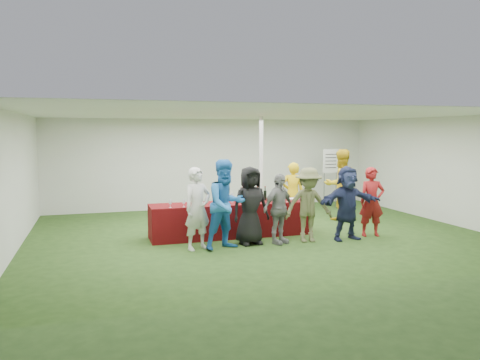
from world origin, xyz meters
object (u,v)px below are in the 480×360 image
object	(u,v)px
customer_0	(198,209)
customer_4	(308,205)
serving_table	(231,219)
staff_back	(340,185)
customer_5	(347,203)
dump_bucket	(305,197)
customer_1	(226,204)
customer_2	(250,206)
customer_6	(372,202)
wine_list_sign	(331,165)
staff_pourer	(293,194)
customer_3	(279,209)

from	to	relation	value
customer_0	customer_4	world-z (taller)	customer_0
serving_table	staff_back	size ratio (longest dim) A/B	1.93
customer_5	customer_4	bearing A→B (deg)	169.82
dump_bucket	staff_back	world-z (taller)	staff_back
customer_1	customer_5	bearing A→B (deg)	-17.79
customer_2	customer_6	bearing A→B (deg)	-8.50
wine_list_sign	customer_0	xyz separation A→B (m)	(-4.84, -3.62, -0.50)
staff_pourer	customer_5	xyz separation A→B (m)	(0.44, -1.89, 0.02)
wine_list_sign	staff_pourer	distance (m)	2.83
customer_1	customer_6	size ratio (longest dim) A/B	1.16
serving_table	wine_list_sign	size ratio (longest dim) A/B	2.00
staff_pourer	customer_4	xyz separation A→B (m)	(-0.44, -1.81, 0.01)
customer_4	customer_5	distance (m)	0.88
wine_list_sign	customer_5	xyz separation A→B (m)	(-1.61, -3.77, -0.52)
customer_1	customer_4	distance (m)	1.81
customer_0	customer_4	distance (m)	2.36
staff_pourer	customer_4	size ratio (longest dim) A/B	0.99
customer_3	customer_4	world-z (taller)	customer_4
customer_4	customer_5	bearing A→B (deg)	1.87
customer_2	dump_bucket	bearing A→B (deg)	15.55
serving_table	customer_6	distance (m)	3.14
customer_0	serving_table	bearing A→B (deg)	21.35
wine_list_sign	dump_bucket	bearing A→B (deg)	-127.23
customer_1	customer_2	bearing A→B (deg)	4.04
serving_table	dump_bucket	size ratio (longest dim) A/B	14.84
wine_list_sign	staff_back	size ratio (longest dim) A/B	0.97
staff_pourer	customer_0	bearing A→B (deg)	52.22
wine_list_sign	customer_1	bearing A→B (deg)	-138.85
staff_pourer	customer_0	xyz separation A→B (m)	(-2.79, -1.74, 0.03)
staff_back	customer_6	distance (m)	1.97
dump_bucket	customer_1	world-z (taller)	customer_1
staff_pourer	customer_1	bearing A→B (deg)	60.06
wine_list_sign	customer_4	xyz separation A→B (m)	(-2.49, -3.69, -0.53)
dump_bucket	staff_back	distance (m)	2.03
wine_list_sign	serving_table	bearing A→B (deg)	-145.37
serving_table	customer_1	distance (m)	1.27
customer_1	customer_4	size ratio (longest dim) A/B	1.13
customer_2	staff_pourer	bearing A→B (deg)	37.63
wine_list_sign	customer_2	world-z (taller)	wine_list_sign
customer_6	dump_bucket	bearing A→B (deg)	164.67
customer_3	customer_0	bearing A→B (deg)	152.73
customer_1	customer_0	bearing A→B (deg)	149.36
dump_bucket	customer_2	size ratio (longest dim) A/B	0.15
customer_4	staff_back	bearing A→B (deg)	53.96
customer_1	customer_4	bearing A→B (deg)	-15.47
dump_bucket	customer_2	bearing A→B (deg)	-157.47
staff_back	customer_2	xyz separation A→B (m)	(-3.13, -1.87, -0.13)
customer_0	customer_5	size ratio (longest dim) A/B	1.02
customer_1	staff_pourer	bearing A→B (deg)	22.37
customer_0	customer_5	xyz separation A→B (m)	(3.23, -0.14, -0.01)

